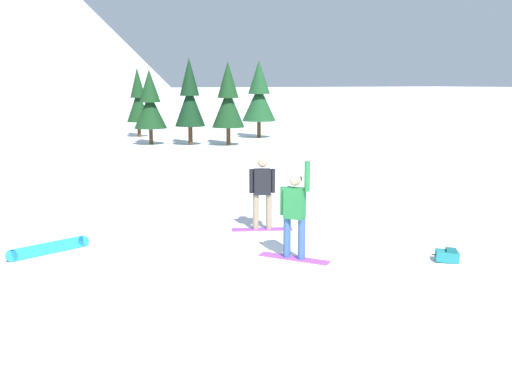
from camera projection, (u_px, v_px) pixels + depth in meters
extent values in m
plane|color=white|center=(237.00, 284.00, 10.36)|extent=(800.00, 800.00, 0.00)
cube|color=#993FD8|center=(294.00, 258.00, 11.85)|extent=(1.10, 1.38, 0.02)
cylinder|color=#335184|center=(287.00, 237.00, 11.84)|extent=(0.15, 0.15, 0.83)
cylinder|color=#335184|center=(302.00, 239.00, 11.70)|extent=(0.15, 0.15, 0.83)
cube|color=#237238|center=(295.00, 203.00, 11.63)|extent=(0.43, 0.46, 0.63)
cylinder|color=#237238|center=(283.00, 201.00, 11.74)|extent=(0.11, 0.11, 0.58)
cylinder|color=#237238|center=(307.00, 176.00, 11.41)|extent=(0.11, 0.11, 0.60)
sphere|color=tan|center=(295.00, 180.00, 11.54)|extent=(0.24, 0.24, 0.24)
cube|color=black|center=(298.00, 178.00, 11.67)|extent=(0.13, 0.16, 0.08)
cube|color=#993FD8|center=(262.00, 229.00, 14.19)|extent=(1.47, 0.84, 0.02)
cylinder|color=gray|center=(256.00, 212.00, 14.10)|extent=(0.15, 0.15, 0.86)
cylinder|color=gray|center=(269.00, 212.00, 14.12)|extent=(0.15, 0.15, 0.86)
cube|color=black|center=(262.00, 182.00, 13.97)|extent=(0.46, 0.38, 0.62)
cylinder|color=black|center=(251.00, 181.00, 13.95)|extent=(0.11, 0.11, 0.58)
cylinder|color=black|center=(273.00, 181.00, 13.99)|extent=(0.11, 0.11, 0.58)
sphere|color=tan|center=(262.00, 162.00, 13.88)|extent=(0.24, 0.24, 0.24)
cube|color=black|center=(262.00, 161.00, 14.02)|extent=(0.17, 0.10, 0.08)
cube|color=#1E8CD8|center=(49.00, 248.00, 12.21)|extent=(1.55, 0.60, 0.23)
cylinder|color=#1E8CD8|center=(84.00, 241.00, 12.75)|extent=(0.28, 0.20, 0.23)
cylinder|color=#1E8CD8|center=(12.00, 256.00, 11.66)|extent=(0.28, 0.20, 0.23)
cube|color=black|center=(59.00, 245.00, 12.40)|extent=(0.23, 0.18, 0.16)
cube|color=black|center=(37.00, 249.00, 12.07)|extent=(0.23, 0.18, 0.16)
cube|color=#1E7A7F|center=(447.00, 256.00, 11.66)|extent=(0.55, 0.53, 0.23)
cube|color=#165B5F|center=(451.00, 250.00, 11.63)|extent=(0.30, 0.30, 0.07)
cylinder|color=black|center=(435.00, 255.00, 11.70)|extent=(0.11, 0.09, 0.02)
cylinder|color=#472D19|center=(190.00, 136.00, 33.38)|extent=(0.25, 0.25, 1.09)
cone|color=black|center=(190.00, 106.00, 33.07)|extent=(1.72, 1.72, 2.32)
cone|color=black|center=(189.00, 77.00, 32.77)|extent=(1.12, 1.12, 2.13)
cylinder|color=#472D19|center=(151.00, 136.00, 33.66)|extent=(0.21, 0.21, 0.95)
cone|color=#143819|center=(150.00, 111.00, 33.39)|extent=(1.89, 1.89, 2.01)
cone|color=#143819|center=(149.00, 86.00, 33.13)|extent=(1.23, 1.23, 1.84)
cylinder|color=#472D19|center=(228.00, 136.00, 33.13)|extent=(0.24, 0.24, 1.04)
cone|color=#143819|center=(228.00, 108.00, 32.83)|extent=(1.85, 1.85, 2.22)
cone|color=#143819|center=(228.00, 80.00, 32.54)|extent=(1.20, 1.20, 2.04)
cylinder|color=#472D19|center=(259.00, 129.00, 37.82)|extent=(0.25, 0.25, 1.10)
cone|color=#194723|center=(259.00, 103.00, 37.50)|extent=(2.18, 2.18, 2.33)
cone|color=#194723|center=(259.00, 77.00, 37.20)|extent=(1.42, 1.42, 2.14)
cylinder|color=#472D19|center=(139.00, 129.00, 38.46)|extent=(0.23, 0.23, 1.00)
cone|color=#143819|center=(138.00, 106.00, 38.17)|extent=(1.51, 1.51, 2.12)
cone|color=#143819|center=(137.00, 83.00, 37.89)|extent=(0.98, 0.98, 1.94)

